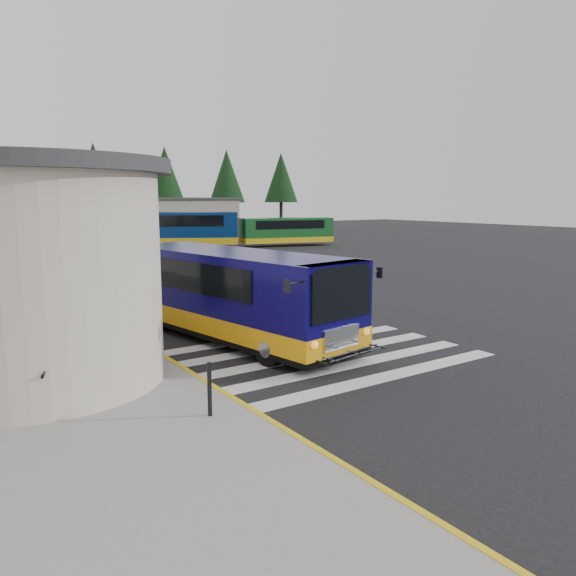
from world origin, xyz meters
TOP-DOWN VIEW (x-y plane):
  - ground at (0.00, 0.00)m, footprint 140.00×140.00m
  - curb_strip at (-4.05, 4.00)m, footprint 0.12×34.00m
  - crosswalk at (-0.50, -0.80)m, footprint 8.00×5.35m
  - depot_building at (6.00, 42.00)m, footprint 26.40×8.40m
  - tree_line at (6.29, 50.00)m, footprint 58.40×4.40m
  - transit_bus at (-1.45, 2.00)m, footprint 4.22×9.49m
  - pedestrian_a at (-5.72, -0.90)m, footprint 0.47×0.63m
  - pedestrian_b at (-7.57, -1.74)m, footprint 0.87×0.97m
  - bollard at (-4.86, -3.36)m, footprint 0.08×0.08m
  - far_bus_a at (9.20, 31.16)m, footprint 10.20×7.16m
  - far_bus_b at (18.32, 28.50)m, footprint 8.44×3.98m

SIDE VIEW (x-z plane):
  - ground at x=0.00m, z-range 0.00..0.00m
  - crosswalk at x=-0.50m, z-range 0.00..0.01m
  - curb_strip at x=-4.05m, z-range 0.00..0.16m
  - bollard at x=-4.86m, z-range 0.15..1.17m
  - pedestrian_a at x=-5.72m, z-range 0.15..1.73m
  - pedestrian_b at x=-7.57m, z-range 0.15..1.82m
  - transit_bus at x=-1.45m, z-range -0.06..2.55m
  - far_bus_b at x=18.32m, z-range 0.31..2.42m
  - far_bus_a at x=9.20m, z-range 0.39..2.98m
  - depot_building at x=6.00m, z-range 0.01..4.21m
  - tree_line at x=6.29m, z-range 1.77..11.77m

